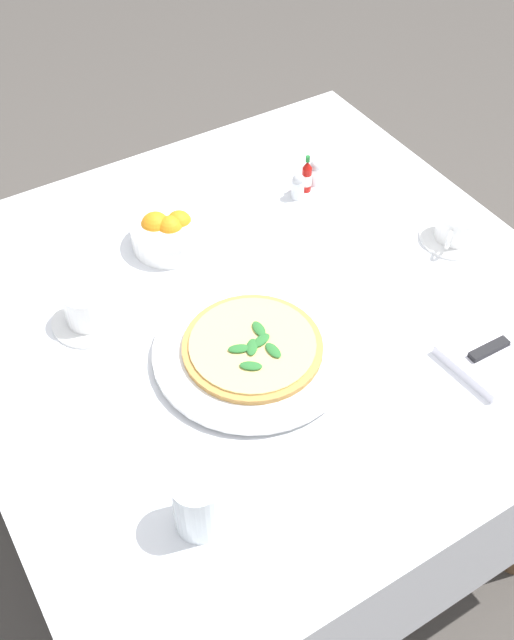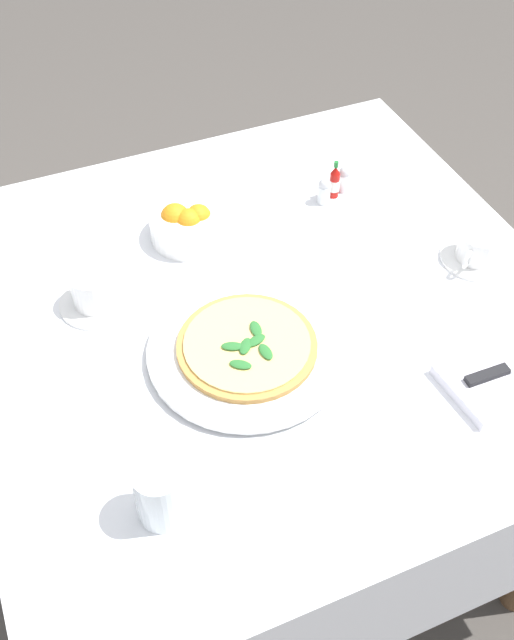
% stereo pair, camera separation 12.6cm
% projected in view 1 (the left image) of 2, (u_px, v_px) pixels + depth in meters
% --- Properties ---
extents(ground_plane, '(8.00, 8.00, 0.00)m').
position_uv_depth(ground_plane, '(260.00, 507.00, 1.85)').
color(ground_plane, '#4C4742').
extents(dining_table, '(1.05, 1.05, 0.72)m').
position_uv_depth(dining_table, '(261.00, 352.00, 1.42)').
color(dining_table, white).
rests_on(dining_table, ground_plane).
extents(pizza_plate, '(0.33, 0.33, 0.02)m').
position_uv_depth(pizza_plate, '(253.00, 351.00, 1.23)').
color(pizza_plate, white).
rests_on(pizza_plate, dining_table).
extents(pizza, '(0.23, 0.23, 0.02)m').
position_uv_depth(pizza, '(253.00, 346.00, 1.22)').
color(pizza, '#C68E47').
rests_on(pizza, pizza_plate).
extents(coffee_cup_far_left, '(0.13, 0.13, 0.06)m').
position_uv_depth(coffee_cup_far_left, '(456.00, 228.00, 1.42)').
color(coffee_cup_far_left, white).
rests_on(coffee_cup_far_left, dining_table).
extents(coffee_cup_near_left, '(0.13, 0.13, 0.07)m').
position_uv_depth(coffee_cup_near_left, '(87.00, 308.00, 1.27)').
color(coffee_cup_near_left, white).
rests_on(coffee_cup_near_left, dining_table).
extents(water_glass_center_back, '(0.07, 0.07, 0.10)m').
position_uv_depth(water_glass_center_back, '(199.00, 505.00, 1.00)').
color(water_glass_center_back, white).
rests_on(water_glass_center_back, dining_table).
extents(napkin_folded, '(0.23, 0.15, 0.02)m').
position_uv_depth(napkin_folded, '(508.00, 344.00, 1.24)').
color(napkin_folded, white).
rests_on(napkin_folded, dining_table).
extents(dinner_knife, '(0.20, 0.02, 0.01)m').
position_uv_depth(dinner_knife, '(512.00, 338.00, 1.23)').
color(dinner_knife, silver).
rests_on(dinner_knife, napkin_folded).
extents(citrus_bowl, '(0.15, 0.15, 0.06)m').
position_uv_depth(citrus_bowl, '(170.00, 232.00, 1.41)').
color(citrus_bowl, white).
rests_on(citrus_bowl, dining_table).
extents(hot_sauce_bottle, '(0.02, 0.02, 0.08)m').
position_uv_depth(hot_sauce_bottle, '(307.00, 177.00, 1.52)').
color(hot_sauce_bottle, '#B7140F').
rests_on(hot_sauce_bottle, dining_table).
extents(salt_shaker, '(0.03, 0.03, 0.06)m').
position_uv_depth(salt_shaker, '(315.00, 174.00, 1.54)').
color(salt_shaker, white).
rests_on(salt_shaker, dining_table).
extents(pepper_shaker, '(0.03, 0.03, 0.06)m').
position_uv_depth(pepper_shaker, '(298.00, 187.00, 1.51)').
color(pepper_shaker, white).
rests_on(pepper_shaker, dining_table).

